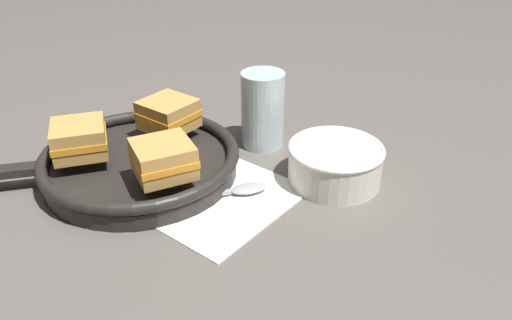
# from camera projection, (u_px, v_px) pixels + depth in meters

# --- Properties ---
(ground_plane) EXTENTS (4.00, 4.00, 0.00)m
(ground_plane) POSITION_uv_depth(u_px,v_px,m) (247.00, 188.00, 0.73)
(ground_plane) COLOR #56514C
(napkin) EXTENTS (0.23, 0.21, 0.00)m
(napkin) POSITION_uv_depth(u_px,v_px,m) (219.00, 197.00, 0.70)
(napkin) COLOR white
(napkin) RESTS_ON ground_plane
(soup_bowl) EXTENTS (0.14, 0.14, 0.06)m
(soup_bowl) POSITION_uv_depth(u_px,v_px,m) (335.00, 161.00, 0.73)
(soup_bowl) COLOR silver
(soup_bowl) RESTS_ON ground_plane
(spoon) EXTENTS (0.16, 0.08, 0.01)m
(spoon) POSITION_uv_depth(u_px,v_px,m) (233.00, 191.00, 0.70)
(spoon) COLOR #9E9EA3
(spoon) RESTS_ON napkin
(skillet) EXTENTS (0.39, 0.30, 0.04)m
(skillet) POSITION_uv_depth(u_px,v_px,m) (139.00, 162.00, 0.75)
(skillet) COLOR black
(skillet) RESTS_ON ground_plane
(sandwich_near_left) EXTENTS (0.10, 0.10, 0.05)m
(sandwich_near_left) POSITION_uv_depth(u_px,v_px,m) (79.00, 139.00, 0.72)
(sandwich_near_left) COLOR #C18E47
(sandwich_near_left) RESTS_ON skillet
(sandwich_near_right) EXTENTS (0.10, 0.09, 0.05)m
(sandwich_near_right) POSITION_uv_depth(u_px,v_px,m) (163.00, 159.00, 0.67)
(sandwich_near_right) COLOR #C18E47
(sandwich_near_right) RESTS_ON skillet
(sandwich_far_left) EXTENTS (0.09, 0.09, 0.05)m
(sandwich_far_left) POSITION_uv_depth(u_px,v_px,m) (168.00, 114.00, 0.79)
(sandwich_far_left) COLOR #C18E47
(sandwich_far_left) RESTS_ON skillet
(drinking_glass) EXTENTS (0.07, 0.07, 0.13)m
(drinking_glass) POSITION_uv_depth(u_px,v_px,m) (263.00, 110.00, 0.81)
(drinking_glass) COLOR silver
(drinking_glass) RESTS_ON ground_plane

